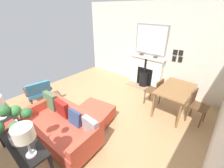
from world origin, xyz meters
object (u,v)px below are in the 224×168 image
at_px(sofa, 63,126).
at_px(dining_chair_near_fireplace, 156,90).
at_px(mantel_bowl_far, 155,57).
at_px(armchair_accent, 38,91).
at_px(fireplace, 146,73).
at_px(dining_chair_by_back_wall, 196,103).
at_px(book_stack, 9,125).
at_px(dining_table, 175,91).
at_px(mantel_bowl_near, 141,54).
at_px(ottoman, 96,112).
at_px(table_lamp_far_end, 24,134).
at_px(potted_plant, 12,123).
at_px(console_table, 17,138).

bearing_deg(sofa, dining_chair_near_fireplace, 158.51).
distance_m(mantel_bowl_far, armchair_accent, 3.75).
bearing_deg(fireplace, dining_chair_by_back_wall, 63.33).
bearing_deg(book_stack, dining_table, 152.08).
bearing_deg(book_stack, mantel_bowl_near, 178.51).
relative_size(mantel_bowl_far, armchair_accent, 0.19).
xyz_separation_m(ottoman, dining_table, (-1.56, 1.34, 0.41)).
relative_size(mantel_bowl_far, table_lamp_far_end, 0.29).
bearing_deg(mantel_bowl_near, dining_chair_by_back_wall, 65.65).
height_order(fireplace, book_stack, fireplace).
height_order(mantel_bowl_far, potted_plant, potted_plant).
height_order(armchair_accent, table_lamp_far_end, table_lamp_far_end).
bearing_deg(ottoman, dining_chair_by_back_wall, 130.18).
relative_size(mantel_bowl_near, table_lamp_far_end, 0.32).
relative_size(mantel_bowl_far, sofa, 0.08).
relative_size(mantel_bowl_far, ottoman, 0.16).
xyz_separation_m(mantel_bowl_far, dining_chair_near_fireplace, (0.97, 0.56, -0.61)).
distance_m(armchair_accent, dining_chair_by_back_wall, 4.19).
bearing_deg(fireplace, mantel_bowl_far, 94.34).
bearing_deg(dining_chair_near_fireplace, potted_plant, -12.72).
bearing_deg(dining_chair_near_fireplace, dining_chair_by_back_wall, 90.82).
bearing_deg(dining_chair_near_fireplace, console_table, -16.28).
height_order(console_table, table_lamp_far_end, table_lamp_far_end).
xyz_separation_m(armchair_accent, dining_chair_by_back_wall, (-2.13, 3.60, 0.05)).
bearing_deg(table_lamp_far_end, sofa, -143.49).
bearing_deg(sofa, dining_chair_by_back_wall, 140.89).
height_order(ottoman, dining_chair_by_back_wall, dining_chair_by_back_wall).
distance_m(armchair_accent, console_table, 1.99).
xyz_separation_m(mantel_bowl_near, potted_plant, (4.20, 0.36, 0.01)).
height_order(fireplace, mantel_bowl_near, mantel_bowl_near).
bearing_deg(mantel_bowl_far, dining_chair_by_back_wall, 58.98).
height_order(console_table, dining_chair_near_fireplace, dining_chair_near_fireplace).
bearing_deg(dining_chair_by_back_wall, armchair_accent, -59.39).
bearing_deg(potted_plant, mantel_bowl_far, 177.74).
bearing_deg(armchair_accent, mantel_bowl_near, 154.15).
bearing_deg(dining_chair_near_fireplace, sofa, -21.49).
relative_size(armchair_accent, potted_plant, 1.27).
bearing_deg(potted_plant, book_stack, -92.29).
xyz_separation_m(potted_plant, dining_chair_near_fireplace, (-3.23, 0.73, -0.62)).
height_order(ottoman, table_lamp_far_end, table_lamp_far_end).
height_order(potted_plant, dining_table, potted_plant).
bearing_deg(mantel_bowl_far, dining_chair_near_fireplace, 30.19).
bearing_deg(sofa, table_lamp_far_end, 36.51).
height_order(book_stack, dining_chair_near_fireplace, dining_chair_near_fireplace).
relative_size(sofa, console_table, 1.13).
xyz_separation_m(ottoman, potted_plant, (1.68, 0.10, 0.88)).
bearing_deg(dining_table, table_lamp_far_end, -15.05).
xyz_separation_m(mantel_bowl_far, armchair_accent, (3.09, -2.02, -0.65)).
height_order(ottoman, armchair_accent, armchair_accent).
height_order(ottoman, dining_chair_near_fireplace, dining_chair_near_fireplace).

